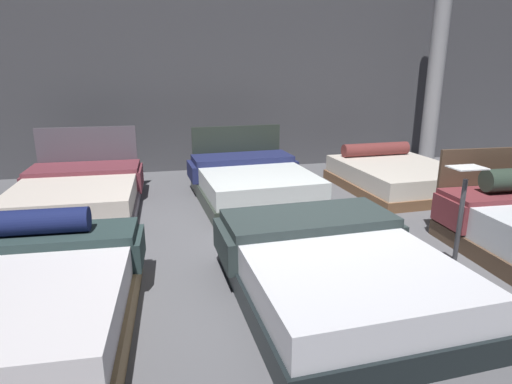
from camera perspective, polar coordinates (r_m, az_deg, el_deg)
name	(u,v)px	position (r m, az deg, el deg)	size (l,w,h in m)	color
ground_plane	(292,249)	(4.55, 4.77, -7.55)	(18.00, 18.00, 0.02)	#5B5B60
showroom_back_wall	(227,73)	(7.98, -3.84, 15.60)	(18.00, 0.06, 3.50)	#47474C
bed_0	(8,305)	(3.50, -30.20, -12.83)	(1.80, 2.02, 0.73)	olive
bed_1	(334,271)	(3.56, 10.40, -10.34)	(1.67, 2.09, 0.54)	black
bed_3	(79,193)	(6.13, -22.55, -0.17)	(1.61, 2.16, 0.98)	#59525D
bed_4	(252,183)	(6.12, -0.49, 1.27)	(1.69, 2.08, 0.95)	#2C342C
bed_5	(397,176)	(7.00, 18.33, 2.04)	(1.68, 2.09, 0.62)	brown
price_sign	(457,238)	(4.12, 25.27, -5.59)	(0.28, 0.24, 1.03)	#3F3F44
support_pillar	(436,73)	(8.66, 22.81, 14.47)	(0.29, 0.29, 3.50)	#99999E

